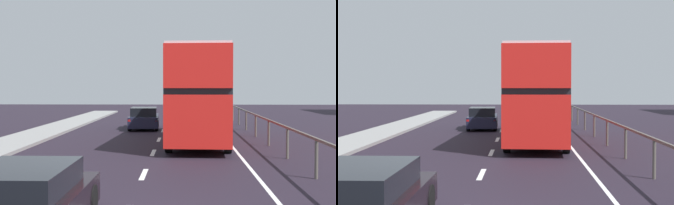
{
  "view_description": "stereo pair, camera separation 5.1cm",
  "coord_description": "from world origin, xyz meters",
  "views": [
    {
      "loc": [
        1.17,
        -8.69,
        2.67
      ],
      "look_at": [
        0.68,
        7.62,
        2.11
      ],
      "focal_mm": 51.72,
      "sensor_mm": 36.0,
      "label": 1
    },
    {
      "loc": [
        1.22,
        -8.69,
        2.67
      ],
      "look_at": [
        0.68,
        7.62,
        2.11
      ],
      "focal_mm": 51.72,
      "sensor_mm": 36.0,
      "label": 2
    }
  ],
  "objects": [
    {
      "name": "double_decker_bus_red",
      "position": [
        1.95,
        14.1,
        2.32
      ],
      "size": [
        2.99,
        10.5,
        4.33
      ],
      "rotation": [
        0.0,
        0.0,
        -0.04
      ],
      "color": "red",
      "rests_on": "ground"
    },
    {
      "name": "sedan_car_ahead",
      "position": [
        -1.22,
        21.18,
        0.65
      ],
      "size": [
        1.95,
        4.45,
        1.33
      ],
      "rotation": [
        0.0,
        0.0,
        0.04
      ],
      "color": "#1C1E33",
      "rests_on": "ground"
    },
    {
      "name": "hatchback_car_near",
      "position": [
        -1.55,
        -0.49,
        0.63
      ],
      "size": [
        1.86,
        4.5,
        1.31
      ],
      "rotation": [
        0.0,
        0.0,
        -0.0
      ],
      "color": "black",
      "rests_on": "ground"
    },
    {
      "name": "lane_paint_markings",
      "position": [
        2.19,
        8.69,
        0.0
      ],
      "size": [
        3.5,
        46.0,
        0.01
      ],
      "color": "silver",
      "rests_on": "ground"
    },
    {
      "name": "bridge_side_railing",
      "position": [
        5.0,
        9.0,
        0.96
      ],
      "size": [
        0.1,
        42.0,
        1.18
      ],
      "color": "#544E47",
      "rests_on": "ground"
    }
  ]
}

